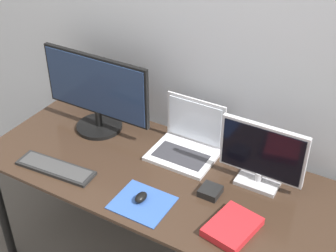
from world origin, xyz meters
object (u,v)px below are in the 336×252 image
Objects in this scene: power_brick at (210,191)px; keyboard at (56,168)px; laptop at (188,141)px; monitor_right at (262,156)px; book at (232,227)px; monitor_left at (96,93)px; mouse at (141,197)px.

keyboard is at bearing -163.44° from power_brick.
power_brick is at bearing -44.27° from laptop.
keyboard is (-0.88, -0.40, -0.15)m from monitor_right.
book is (0.42, -0.39, -0.05)m from laptop.
book is at bearing -42.99° from laptop.
laptop is at bearing 5.63° from monitor_left.
laptop is 3.46× the size of power_brick.
monitor_right is at bearing 43.23° from mouse.
laptop is at bearing 135.73° from power_brick.
mouse reaches higher than keyboard.
laptop is 0.34m from power_brick.
power_brick reaches higher than keyboard.
book is at bearing 5.98° from mouse.
book is (0.02, -0.34, -0.14)m from monitor_right.
monitor_left is at bearing 166.40° from power_brick.
keyboard is (0.04, -0.40, -0.21)m from monitor_left.
monitor_left reaches higher than mouse.
monitor_left is 1.96× the size of laptop.
book is at bearing -87.43° from monitor_right.
keyboard is 0.76m from power_brick.
monitor_left is at bearing 160.21° from book.
mouse is at bearing -174.02° from book.
laptop is (-0.40, 0.05, -0.09)m from monitor_right.
mouse is 0.42m from book.
laptop reaches higher than book.
laptop is 0.66m from keyboard.
power_brick is at bearing 38.68° from mouse.
laptop is at bearing 137.01° from book.
keyboard is (-0.48, -0.45, -0.06)m from laptop.
power_brick is at bearing -13.60° from monitor_left.
monitor_right is at bearing -7.26° from laptop.
power_brick is (0.24, -0.24, -0.05)m from laptop.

